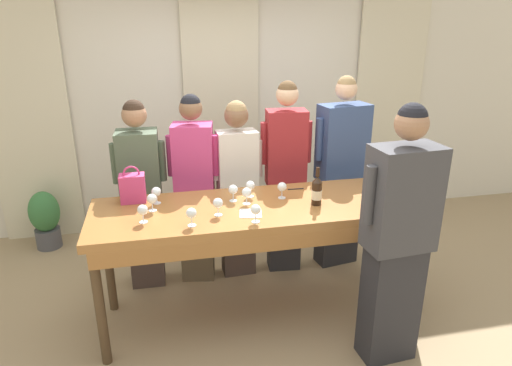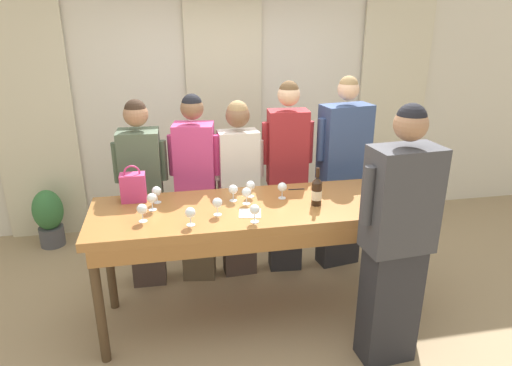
{
  "view_description": "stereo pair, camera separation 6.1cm",
  "coord_description": "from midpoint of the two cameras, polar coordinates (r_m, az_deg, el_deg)",
  "views": [
    {
      "loc": [
        -0.69,
        -3.12,
        2.36
      ],
      "look_at": [
        0.0,
        0.08,
        1.14
      ],
      "focal_mm": 32.0,
      "sensor_mm": 36.0,
      "label": 1
    },
    {
      "loc": [
        -0.63,
        -3.14,
        2.36
      ],
      "look_at": [
        0.0,
        0.08,
        1.14
      ],
      "focal_mm": 32.0,
      "sensor_mm": 36.0,
      "label": 2
    }
  ],
  "objects": [
    {
      "name": "ground_plane",
      "position": [
        3.97,
        0.69,
        -15.97
      ],
      "size": [
        18.0,
        18.0,
        0.0
      ],
      "primitive_type": "plane",
      "color": "tan"
    },
    {
      "name": "wall_back",
      "position": [
        5.22,
        -3.68,
        9.83
      ],
      "size": [
        12.0,
        0.06,
        2.8
      ],
      "color": "silver",
      "rests_on": "ground_plane"
    },
    {
      "name": "curtain_panel_left",
      "position": [
        5.31,
        -25.85,
        7.39
      ],
      "size": [
        0.83,
        0.03,
        2.69
      ],
      "color": "beige",
      "rests_on": "ground_plane"
    },
    {
      "name": "curtain_panel_center",
      "position": [
        5.17,
        -3.57,
        9.09
      ],
      "size": [
        0.83,
        0.03,
        2.69
      ],
      "color": "beige",
      "rests_on": "ground_plane"
    },
    {
      "name": "curtain_panel_right",
      "position": [
        5.78,
        16.9,
        9.47
      ],
      "size": [
        0.83,
        0.03,
        2.69
      ],
      "color": "beige",
      "rests_on": "ground_plane"
    },
    {
      "name": "tasting_bar",
      "position": [
        3.5,
        0.82,
        -4.32
      ],
      "size": [
        2.52,
        0.8,
        0.99
      ],
      "color": "#9E6633",
      "rests_on": "ground_plane"
    },
    {
      "name": "wine_bottle",
      "position": [
        3.48,
        8.11,
        -1.05
      ],
      "size": [
        0.08,
        0.08,
        0.3
      ],
      "color": "black",
      "rests_on": "tasting_bar"
    },
    {
      "name": "handbag",
      "position": [
        3.64,
        -14.63,
        -0.47
      ],
      "size": [
        0.19,
        0.12,
        0.29
      ],
      "color": "#C63870",
      "rests_on": "tasting_bar"
    },
    {
      "name": "wine_glass_front_left",
      "position": [
        3.26,
        -13.54,
        -3.24
      ],
      "size": [
        0.07,
        0.07,
        0.13
      ],
      "color": "white",
      "rests_on": "tasting_bar"
    },
    {
      "name": "wine_glass_front_mid",
      "position": [
        3.68,
        19.4,
        -1.12
      ],
      "size": [
        0.07,
        0.07,
        0.13
      ],
      "color": "white",
      "rests_on": "tasting_bar"
    },
    {
      "name": "wine_glass_front_right",
      "position": [
        3.6,
        -0.21,
        -0.36
      ],
      "size": [
        0.07,
        0.07,
        0.13
      ],
      "color": "white",
      "rests_on": "tasting_bar"
    },
    {
      "name": "wine_glass_center_left",
      "position": [
        3.47,
        -0.7,
        -1.25
      ],
      "size": [
        0.07,
        0.07,
        0.13
      ],
      "color": "white",
      "rests_on": "tasting_bar"
    },
    {
      "name": "wine_glass_center_mid",
      "position": [
        3.57,
        -11.85,
        -1.05
      ],
      "size": [
        0.07,
        0.07,
        0.13
      ],
      "color": "white",
      "rests_on": "tasting_bar"
    },
    {
      "name": "wine_glass_center_right",
      "position": [
        3.58,
        3.79,
        -0.55
      ],
      "size": [
        0.07,
        0.07,
        0.13
      ],
      "color": "white",
      "rests_on": "tasting_bar"
    },
    {
      "name": "wine_glass_back_left",
      "position": [
        3.5,
        15.45,
        -1.83
      ],
      "size": [
        0.07,
        0.07,
        0.13
      ],
      "color": "white",
      "rests_on": "tasting_bar"
    },
    {
      "name": "wine_glass_back_mid",
      "position": [
        3.44,
        -12.4,
        -1.91
      ],
      "size": [
        0.07,
        0.07,
        0.13
      ],
      "color": "white",
      "rests_on": "tasting_bar"
    },
    {
      "name": "wine_glass_back_right",
      "position": [
        3.29,
        -4.33,
        -2.55
      ],
      "size": [
        0.07,
        0.07,
        0.13
      ],
      "color": "white",
      "rests_on": "tasting_bar"
    },
    {
      "name": "wine_glass_near_host",
      "position": [
        3.53,
        -2.38,
        -0.88
      ],
      "size": [
        0.07,
        0.07,
        0.13
      ],
      "color": "white",
      "rests_on": "tasting_bar"
    },
    {
      "name": "wine_glass_by_bottle",
      "position": [
        3.17,
        0.39,
        -3.39
      ],
      "size": [
        0.07,
        0.07,
        0.13
      ],
      "color": "white",
      "rests_on": "tasting_bar"
    },
    {
      "name": "wine_glass_by_handbag",
      "position": [
        3.15,
        -7.66,
        -3.75
      ],
      "size": [
        0.07,
        0.07,
        0.13
      ],
      "color": "white",
      "rests_on": "tasting_bar"
    },
    {
      "name": "napkin",
      "position": [
        3.33,
        -0.23,
        -3.8
      ],
      "size": [
        0.19,
        0.19,
        0.0
      ],
      "color": "white",
      "rests_on": "tasting_bar"
    },
    {
      "name": "pen",
      "position": [
        3.79,
        5.53,
        -0.78
      ],
      "size": [
        0.13,
        0.02,
        0.01
      ],
      "color": "black",
      "rests_on": "tasting_bar"
    },
    {
      "name": "guest_olive_jacket",
      "position": [
        4.11,
        -13.53,
        -1.29
      ],
      "size": [
        0.46,
        0.29,
        1.71
      ],
      "color": "#473833",
      "rests_on": "ground_plane"
    },
    {
      "name": "guest_pink_top",
      "position": [
        4.1,
        -7.1,
        -0.64
      ],
      "size": [
        0.46,
        0.31,
        1.73
      ],
      "color": "brown",
      "rests_on": "ground_plane"
    },
    {
      "name": "guest_cream_sweater",
      "position": [
        4.14,
        -1.76,
        -0.43
      ],
      "size": [
        0.47,
        0.23,
        1.67
      ],
      "color": "#473833",
      "rests_on": "ground_plane"
    },
    {
      "name": "guest_striped_shirt",
      "position": [
        4.21,
        4.29,
        0.86
      ],
      "size": [
        0.47,
        0.25,
        1.82
      ],
      "color": "#28282D",
      "rests_on": "ground_plane"
    },
    {
      "name": "guest_navy_coat",
      "position": [
        4.38,
        11.15,
        1.17
      ],
      "size": [
        0.57,
        0.31,
        1.85
      ],
      "color": "#28282D",
      "rests_on": "ground_plane"
    },
    {
      "name": "host_pouring",
      "position": [
        3.2,
        17.72,
        -6.83
      ],
      "size": [
        0.56,
        0.3,
        1.86
      ],
      "color": "#28282D",
      "rests_on": "ground_plane"
    },
    {
      "name": "potted_plant",
      "position": [
        5.31,
        -24.17,
        -3.85
      ],
      "size": [
        0.31,
        0.31,
        0.63
      ],
      "color": "#4C4C51",
      "rests_on": "ground_plane"
    }
  ]
}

